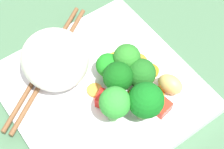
{
  "coord_description": "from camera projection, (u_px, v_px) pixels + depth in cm",
  "views": [
    {
      "loc": [
        12.89,
        22.52,
        45.09
      ],
      "look_at": [
        -1.76,
        0.09,
        3.67
      ],
      "focal_mm": 57.02,
      "sensor_mm": 36.0,
      "label": 1
    }
  ],
  "objects": [
    {
      "name": "carrot_slice_5",
      "position": [
        96.0,
        92.0,
        0.5
      ],
      "size": [
        3.06,
        3.06,
        0.44
      ],
      "primitive_type": "cylinder",
      "rotation": [
        0.0,
        0.0,
        5.37
      ],
      "color": "orange",
      "rests_on": "square_plate"
    },
    {
      "name": "broccoli_floret_5",
      "position": [
        118.0,
        78.0,
        0.47
      ],
      "size": [
        4.08,
        4.08,
        6.25
      ],
      "color": "#53A038",
      "rests_on": "square_plate"
    },
    {
      "name": "carrot_slice_3",
      "position": [
        154.0,
        94.0,
        0.5
      ],
      "size": [
        3.95,
        3.95,
        0.42
      ],
      "primitive_type": "cylinder",
      "rotation": [
        0.0,
        0.0,
        4.21
      ],
      "color": "orange",
      "rests_on": "square_plate"
    },
    {
      "name": "carrot_slice_4",
      "position": [
        117.0,
        61.0,
        0.53
      ],
      "size": [
        4.29,
        4.29,
        0.68
      ],
      "primitive_type": "cylinder",
      "rotation": [
        0.0,
        0.0,
        0.96
      ],
      "color": "orange",
      "rests_on": "square_plate"
    },
    {
      "name": "carrot_slice_1",
      "position": [
        138.0,
        61.0,
        0.53
      ],
      "size": [
        3.33,
        3.33,
        0.45
      ],
      "primitive_type": "cylinder",
      "rotation": [
        0.0,
        0.0,
        1.87
      ],
      "color": "orange",
      "rests_on": "square_plate"
    },
    {
      "name": "broccoli_floret_1",
      "position": [
        141.0,
        73.0,
        0.48
      ],
      "size": [
        4.12,
        4.12,
        5.34
      ],
      "color": "#74AD55",
      "rests_on": "square_plate"
    },
    {
      "name": "broccoli_floret_4",
      "position": [
        146.0,
        101.0,
        0.45
      ],
      "size": [
        4.69,
        4.69,
        6.59
      ],
      "color": "#75B55B",
      "rests_on": "square_plate"
    },
    {
      "name": "broccoli_floret_2",
      "position": [
        115.0,
        103.0,
        0.45
      ],
      "size": [
        4.11,
        4.11,
        6.37
      ],
      "color": "#519149",
      "rests_on": "square_plate"
    },
    {
      "name": "broccoli_floret_3",
      "position": [
        129.0,
        60.0,
        0.48
      ],
      "size": [
        3.8,
        3.8,
        6.03
      ],
      "color": "#79BB60",
      "rests_on": "square_plate"
    },
    {
      "name": "chopstick_pair",
      "position": [
        47.0,
        65.0,
        0.52
      ],
      "size": [
        20.12,
        15.13,
        0.68
      ],
      "rotation": [
        0.0,
        0.0,
        6.9
      ],
      "color": "brown",
      "rests_on": "square_plate"
    },
    {
      "name": "ground_plane",
      "position": [
        102.0,
        97.0,
        0.53
      ],
      "size": [
        110.0,
        110.0,
        2.0
      ],
      "primitive_type": "cube",
      "color": "#456C4B"
    },
    {
      "name": "pepper_chunk_1",
      "position": [
        160.0,
        106.0,
        0.48
      ],
      "size": [
        2.78,
        2.92,
        1.64
      ],
      "primitive_type": "cube",
      "rotation": [
        0.0,
        0.0,
        3.36
      ],
      "color": "red",
      "rests_on": "square_plate"
    },
    {
      "name": "pepper_chunk_0",
      "position": [
        105.0,
        100.0,
        0.48
      ],
      "size": [
        3.09,
        3.11,
        1.98
      ],
      "primitive_type": "cube",
      "rotation": [
        0.0,
        0.0,
        0.62
      ],
      "color": "red",
      "rests_on": "square_plate"
    },
    {
      "name": "square_plate",
      "position": [
        101.0,
        90.0,
        0.51
      ],
      "size": [
        26.45,
        26.45,
        1.67
      ],
      "primitive_type": "cube",
      "rotation": [
        0.0,
        0.0,
        0.04
      ],
      "color": "white",
      "rests_on": "ground_plane"
    },
    {
      "name": "broccoli_floret_0",
      "position": [
        108.0,
        66.0,
        0.5
      ],
      "size": [
        3.46,
        3.46,
        4.46
      ],
      "color": "#61AC4A",
      "rests_on": "square_plate"
    },
    {
      "name": "chicken_piece_1",
      "position": [
        170.0,
        84.0,
        0.49
      ],
      "size": [
        3.71,
        4.3,
        2.87
      ],
      "primitive_type": "ellipsoid",
      "rotation": [
        0.0,
        0.0,
        1.96
      ],
      "color": "#D9B160",
      "rests_on": "square_plate"
    },
    {
      "name": "carrot_slice_0",
      "position": [
        133.0,
        97.0,
        0.49
      ],
      "size": [
        3.14,
        3.14,
        0.51
      ],
      "primitive_type": "cylinder",
      "rotation": [
        0.0,
        0.0,
        0.75
      ],
      "color": "orange",
      "rests_on": "square_plate"
    },
    {
      "name": "carrot_slice_2",
      "position": [
        151.0,
        71.0,
        0.52
      ],
      "size": [
        3.3,
        3.3,
        0.51
      ],
      "primitive_type": "cylinder",
      "rotation": [
        0.0,
        0.0,
        5.45
      ],
      "color": "orange",
      "rests_on": "square_plate"
    },
    {
      "name": "rice_mound",
      "position": [
        55.0,
        59.0,
        0.48
      ],
      "size": [
        11.99,
        12.21,
        7.91
      ],
      "primitive_type": "ellipsoid",
      "rotation": [
        0.0,
        0.0,
        5.11
      ],
      "color": "white",
      "rests_on": "square_plate"
    }
  ]
}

